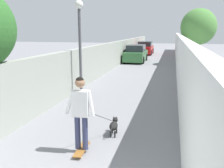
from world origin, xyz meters
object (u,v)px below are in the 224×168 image
lamp_post (80,31)px  person_skateboarder (81,108)px  car_near (136,54)px  dog (114,125)px  skateboard (82,149)px  car_far (145,48)px  tree_right_near (198,27)px

lamp_post → person_skateboarder: size_ratio=2.35×
lamp_post → car_near: lamp_post is taller
car_near → dog: bearing=-173.6°
skateboard → dog: size_ratio=0.56×
person_skateboarder → lamp_post: bearing=21.1°
car_near → car_far: (7.56, 0.00, 0.00)m
lamp_post → car_near: 12.53m
person_skateboarder → car_far: bearing=3.0°
skateboard → car_far: bearing=3.0°
tree_right_near → lamp_post: (-11.38, 5.77, -0.31)m
dog → car_far: 23.78m
skateboard → car_far: 24.87m
car_far → dog: bearing=-175.7°
person_skateboarder → dog: person_skateboarder is taller
car_far → lamp_post: bearing=178.3°
tree_right_near → person_skateboarder: bearing=166.6°
tree_right_near → lamp_post: size_ratio=1.13×
lamp_post → person_skateboarder: bearing=-158.9°
dog → lamp_post: bearing=32.3°
lamp_post → skateboard: (-4.92, -1.90, -2.71)m
tree_right_near → dog: (-15.18, 3.37, -2.82)m
person_skateboarder → skateboard: bearing=-0.2°
skateboard → person_skateboarder: bearing=179.8°
skateboard → dog: 1.24m
skateboard → car_far: car_far is taller
dog → car_near: (16.14, 1.80, 0.44)m
skateboard → car_near: (17.26, 1.30, 0.65)m
tree_right_near → skateboard: size_ratio=5.61×
lamp_post → car_far: bearing=-1.7°
skateboard → person_skateboarder: 1.02m
skateboard → car_near: 17.32m
lamp_post → person_skateboarder: 5.54m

